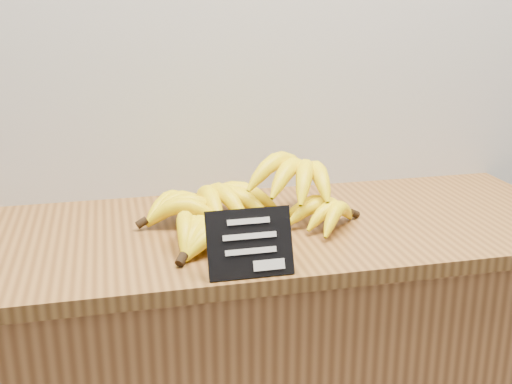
{
  "coord_description": "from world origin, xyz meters",
  "views": [
    {
      "loc": [
        -0.17,
        1.51,
        1.41
      ],
      "look_at": [
        0.11,
        2.7,
        1.02
      ],
      "focal_mm": 45.0,
      "sensor_mm": 36.0,
      "label": 1
    }
  ],
  "objects": [
    {
      "name": "chalkboard_sign",
      "position": [
        0.06,
        2.52,
        0.99
      ],
      "size": [
        0.15,
        0.05,
        0.12
      ],
      "primitive_type": "cube",
      "rotation": [
        -0.37,
        0.0,
        0.0
      ],
      "color": "black",
      "rests_on": "counter_top"
    },
    {
      "name": "counter_top",
      "position": [
        0.11,
        2.75,
        0.92
      ],
      "size": [
        1.43,
        0.54,
        0.03
      ],
      "primitive_type": "cube",
      "color": "brown",
      "rests_on": "counter"
    },
    {
      "name": "banana_pile",
      "position": [
        0.11,
        2.76,
        0.98
      ],
      "size": [
        0.48,
        0.37,
        0.12
      ],
      "color": "#FFEC0A",
      "rests_on": "counter_top"
    }
  ]
}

